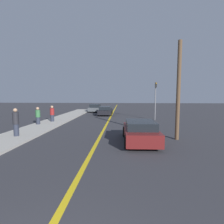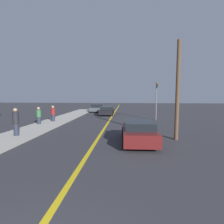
{
  "view_description": "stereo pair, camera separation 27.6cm",
  "coord_description": "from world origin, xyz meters",
  "px_view_note": "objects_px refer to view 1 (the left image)",
  "views": [
    {
      "loc": [
        1.47,
        -1.13,
        2.76
      ],
      "look_at": [
        0.61,
        13.43,
        1.34
      ],
      "focal_mm": 28.0,
      "sensor_mm": 36.0,
      "label": 1
    },
    {
      "loc": [
        1.74,
        -1.11,
        2.76
      ],
      "look_at": [
        0.61,
        13.43,
        1.34
      ],
      "focal_mm": 28.0,
      "sensor_mm": 36.0,
      "label": 2
    }
  ],
  "objects_px": {
    "car_ahead_center": "(105,111)",
    "traffic_light": "(155,97)",
    "pedestrian_near_curb": "(16,122)",
    "utility_pole": "(178,91)",
    "pedestrian_far_standing": "(52,114)",
    "car_far_distant": "(95,108)",
    "pedestrian_mid_group": "(38,116)",
    "car_near_right_lane": "(140,132)"
  },
  "relations": [
    {
      "from": "pedestrian_far_standing",
      "to": "utility_pole",
      "type": "relative_size",
      "value": 0.26
    },
    {
      "from": "pedestrian_far_standing",
      "to": "pedestrian_mid_group",
      "type": "bearing_deg",
      "value": -108.93
    },
    {
      "from": "car_far_distant",
      "to": "utility_pole",
      "type": "relative_size",
      "value": 0.65
    },
    {
      "from": "car_ahead_center",
      "to": "utility_pole",
      "type": "relative_size",
      "value": 0.79
    },
    {
      "from": "pedestrian_far_standing",
      "to": "pedestrian_near_curb",
      "type": "bearing_deg",
      "value": -88.21
    },
    {
      "from": "pedestrian_mid_group",
      "to": "pedestrian_near_curb",
      "type": "bearing_deg",
      "value": -80.05
    },
    {
      "from": "pedestrian_near_curb",
      "to": "pedestrian_mid_group",
      "type": "height_order",
      "value": "pedestrian_near_curb"
    },
    {
      "from": "car_ahead_center",
      "to": "utility_pole",
      "type": "distance_m",
      "value": 14.89
    },
    {
      "from": "pedestrian_far_standing",
      "to": "traffic_light",
      "type": "height_order",
      "value": "traffic_light"
    },
    {
      "from": "car_ahead_center",
      "to": "car_far_distant",
      "type": "bearing_deg",
      "value": 115.11
    },
    {
      "from": "utility_pole",
      "to": "car_far_distant",
      "type": "bearing_deg",
      "value": 113.86
    },
    {
      "from": "car_far_distant",
      "to": "utility_pole",
      "type": "distance_m",
      "value": 19.57
    },
    {
      "from": "car_ahead_center",
      "to": "pedestrian_far_standing",
      "type": "bearing_deg",
      "value": -123.47
    },
    {
      "from": "car_far_distant",
      "to": "pedestrian_far_standing",
      "type": "height_order",
      "value": "pedestrian_far_standing"
    },
    {
      "from": "car_far_distant",
      "to": "traffic_light",
      "type": "bearing_deg",
      "value": -46.82
    },
    {
      "from": "car_near_right_lane",
      "to": "car_far_distant",
      "type": "bearing_deg",
      "value": 105.25
    },
    {
      "from": "pedestrian_mid_group",
      "to": "traffic_light",
      "type": "bearing_deg",
      "value": 20.18
    },
    {
      "from": "car_ahead_center",
      "to": "traffic_light",
      "type": "bearing_deg",
      "value": -40.87
    },
    {
      "from": "car_near_right_lane",
      "to": "car_far_distant",
      "type": "distance_m",
      "value": 19.36
    },
    {
      "from": "car_far_distant",
      "to": "traffic_light",
      "type": "xyz_separation_m",
      "value": [
        8.08,
        -9.24,
        1.91
      ]
    },
    {
      "from": "car_near_right_lane",
      "to": "pedestrian_far_standing",
      "type": "bearing_deg",
      "value": 138.09
    },
    {
      "from": "traffic_light",
      "to": "car_ahead_center",
      "type": "bearing_deg",
      "value": 140.22
    },
    {
      "from": "traffic_light",
      "to": "utility_pole",
      "type": "xyz_separation_m",
      "value": [
        -0.22,
        -8.53,
        0.47
      ]
    },
    {
      "from": "car_far_distant",
      "to": "pedestrian_far_standing",
      "type": "relative_size",
      "value": 2.46
    },
    {
      "from": "pedestrian_near_curb",
      "to": "traffic_light",
      "type": "xyz_separation_m",
      "value": [
        10.47,
        8.7,
        1.51
      ]
    },
    {
      "from": "car_far_distant",
      "to": "pedestrian_near_curb",
      "type": "relative_size",
      "value": 2.17
    },
    {
      "from": "pedestrian_far_standing",
      "to": "traffic_light",
      "type": "distance_m",
      "value": 11.05
    },
    {
      "from": "car_ahead_center",
      "to": "pedestrian_far_standing",
      "type": "relative_size",
      "value": 3.01
    },
    {
      "from": "car_near_right_lane",
      "to": "car_ahead_center",
      "type": "distance_m",
      "value": 14.71
    },
    {
      "from": "car_near_right_lane",
      "to": "traffic_light",
      "type": "relative_size",
      "value": 0.98
    },
    {
      "from": "car_near_right_lane",
      "to": "pedestrian_far_standing",
      "type": "relative_size",
      "value": 2.54
    },
    {
      "from": "car_near_right_lane",
      "to": "pedestrian_near_curb",
      "type": "xyz_separation_m",
      "value": [
        -7.89,
        0.62,
        0.39
      ]
    },
    {
      "from": "car_near_right_lane",
      "to": "utility_pole",
      "type": "relative_size",
      "value": 0.67
    },
    {
      "from": "car_ahead_center",
      "to": "traffic_light",
      "type": "relative_size",
      "value": 1.15
    },
    {
      "from": "pedestrian_mid_group",
      "to": "traffic_light",
      "type": "height_order",
      "value": "traffic_light"
    },
    {
      "from": "pedestrian_far_standing",
      "to": "traffic_light",
      "type": "bearing_deg",
      "value": 12.59
    },
    {
      "from": "car_ahead_center",
      "to": "pedestrian_near_curb",
      "type": "xyz_separation_m",
      "value": [
        -4.48,
        -13.69,
        0.43
      ]
    },
    {
      "from": "car_near_right_lane",
      "to": "pedestrian_far_standing",
      "type": "height_order",
      "value": "pedestrian_far_standing"
    },
    {
      "from": "traffic_light",
      "to": "car_far_distant",
      "type": "bearing_deg",
      "value": 131.18
    },
    {
      "from": "pedestrian_far_standing",
      "to": "car_ahead_center",
      "type": "bearing_deg",
      "value": 57.62
    },
    {
      "from": "car_ahead_center",
      "to": "pedestrian_near_curb",
      "type": "relative_size",
      "value": 2.65
    },
    {
      "from": "car_ahead_center",
      "to": "pedestrian_near_curb",
      "type": "distance_m",
      "value": 14.41
    }
  ]
}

